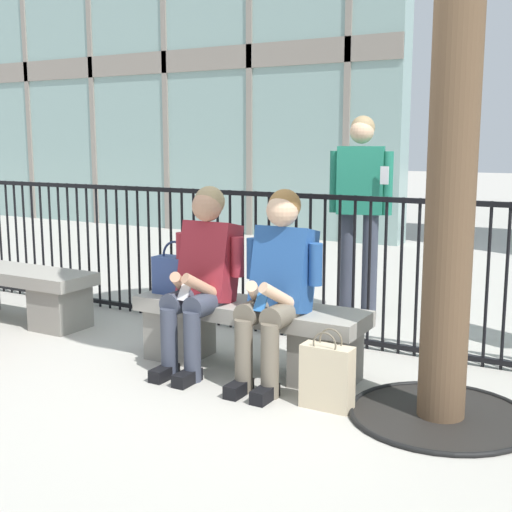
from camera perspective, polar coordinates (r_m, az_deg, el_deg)
name	(u,v)px	position (r m, az deg, el deg)	size (l,w,h in m)	color
ground_plane	(249,369)	(4.62, -0.62, -9.40)	(60.00, 60.00, 0.00)	#B2ADA3
stone_bench	(249,329)	(4.53, -0.63, -6.16)	(1.60, 0.44, 0.45)	gray
seated_person_with_phone	(202,273)	(4.49, -4.54, -1.39)	(0.52, 0.66, 1.21)	#383D4C
seated_person_companion	(277,281)	(4.20, 1.75, -2.11)	(0.52, 0.66, 1.21)	#6B6051
handbag_on_bench	(176,274)	(4.76, -6.73, -1.53)	(0.31, 0.15, 0.37)	#33477F
shopping_bag	(327,376)	(3.93, 5.97, -9.97)	(0.30, 0.12, 0.46)	beige
bystander_further_back	(360,202)	(5.79, 8.71, 4.53)	(0.55, 0.32, 1.71)	#383D4C
plaza_railing	(303,266)	(5.17, 3.93, -0.87)	(7.90, 0.04, 1.12)	black
stone_bench_far	(12,289)	(6.12, -19.76, -2.58)	(1.60, 0.44, 0.45)	gray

